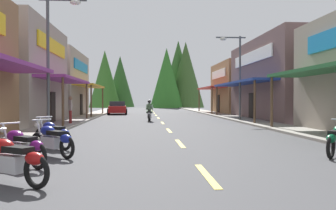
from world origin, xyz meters
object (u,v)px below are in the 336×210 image
(motorcycle_parked_left_1, at_px, (10,159))
(motorcycle_parked_left_2, at_px, (21,146))
(rider_cruising_lead, at_px, (149,112))
(streetlamp_right, at_px, (235,66))
(motorcycle_parked_left_4, at_px, (53,134))
(motorcycle_parked_left_3, at_px, (52,139))
(pedestrian_waiting, at_px, (70,108))
(streetlamp_left, at_px, (55,45))
(parked_car_curbside, at_px, (117,108))

(motorcycle_parked_left_1, bearing_deg, motorcycle_parked_left_2, -43.27)
(rider_cruising_lead, bearing_deg, motorcycle_parked_left_1, 174.89)
(streetlamp_right, xyz_separation_m, motorcycle_parked_left_4, (-9.63, -13.25, -3.53))
(motorcycle_parked_left_3, xyz_separation_m, motorcycle_parked_left_4, (-0.39, 1.68, 0.00))
(streetlamp_right, height_order, pedestrian_waiting, streetlamp_right)
(streetlamp_left, relative_size, motorcycle_parked_left_4, 3.94)
(streetlamp_left, bearing_deg, pedestrian_waiting, 95.05)
(rider_cruising_lead, relative_size, pedestrian_waiting, 1.19)
(streetlamp_right, distance_m, motorcycle_parked_left_3, 17.91)
(streetlamp_right, height_order, motorcycle_parked_left_4, streetlamp_right)
(motorcycle_parked_left_3, distance_m, pedestrian_waiting, 12.50)
(motorcycle_parked_left_3, relative_size, motorcycle_parked_left_4, 1.01)
(motorcycle_parked_left_1, xyz_separation_m, motorcycle_parked_left_3, (-0.05, 3.31, 0.00))
(streetlamp_left, height_order, motorcycle_parked_left_2, streetlamp_left)
(parked_car_curbside, bearing_deg, motorcycle_parked_left_1, 176.90)
(motorcycle_parked_left_1, relative_size, parked_car_curbside, 0.42)
(motorcycle_parked_left_3, distance_m, motorcycle_parked_left_4, 1.72)
(streetlamp_left, distance_m, streetlamp_right, 13.69)
(motorcycle_parked_left_2, xyz_separation_m, motorcycle_parked_left_3, (0.39, 1.44, 0.00))
(motorcycle_parked_left_4, bearing_deg, parked_car_curbside, -45.71)
(pedestrian_waiting, height_order, parked_car_curbside, pedestrian_waiting)
(pedestrian_waiting, bearing_deg, parked_car_curbside, -118.21)
(motorcycle_parked_left_3, bearing_deg, rider_cruising_lead, -57.06)
(pedestrian_waiting, bearing_deg, motorcycle_parked_left_3, 77.25)
(motorcycle_parked_left_3, height_order, rider_cruising_lead, rider_cruising_lead)
(streetlamp_right, distance_m, motorcycle_parked_left_1, 20.73)
(motorcycle_parked_left_1, xyz_separation_m, motorcycle_parked_left_2, (-0.44, 1.88, 0.00))
(motorcycle_parked_left_3, xyz_separation_m, parked_car_curbside, (-0.15, 28.18, 0.20))
(streetlamp_right, xyz_separation_m, rider_cruising_lead, (-6.18, 0.71, -3.36))
(pedestrian_waiting, distance_m, parked_car_curbside, 15.95)
(streetlamp_left, relative_size, rider_cruising_lead, 2.92)
(pedestrian_waiting, xyz_separation_m, parked_car_curbside, (1.80, 15.85, -0.37))
(motorcycle_parked_left_1, distance_m, motorcycle_parked_left_3, 3.31)
(motorcycle_parked_left_3, bearing_deg, streetlamp_left, -33.38)
(streetlamp_left, height_order, motorcycle_parked_left_1, streetlamp_left)
(motorcycle_parked_left_2, bearing_deg, motorcycle_parked_left_4, -49.11)
(parked_car_curbside, bearing_deg, motorcycle_parked_left_2, 176.08)
(motorcycle_parked_left_1, height_order, motorcycle_parked_left_3, same)
(streetlamp_left, xyz_separation_m, motorcycle_parked_left_3, (1.42, -6.34, -3.59))
(streetlamp_right, bearing_deg, motorcycle_parked_left_2, -120.47)
(streetlamp_right, bearing_deg, rider_cruising_lead, 173.42)
(streetlamp_right, height_order, motorcycle_parked_left_3, streetlamp_right)
(motorcycle_parked_left_1, height_order, pedestrian_waiting, pedestrian_waiting)
(motorcycle_parked_left_1, relative_size, motorcycle_parked_left_2, 1.09)
(motorcycle_parked_left_2, bearing_deg, motorcycle_parked_left_1, 143.96)
(streetlamp_left, bearing_deg, motorcycle_parked_left_4, -77.60)
(motorcycle_parked_left_2, bearing_deg, streetlamp_left, -41.65)
(pedestrian_waiting, bearing_deg, rider_cruising_lead, -168.24)
(pedestrian_waiting, bearing_deg, motorcycle_parked_left_2, 74.73)
(streetlamp_left, xyz_separation_m, pedestrian_waiting, (-0.53, 6.00, -3.02))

